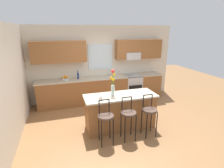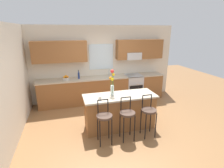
# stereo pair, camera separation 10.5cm
# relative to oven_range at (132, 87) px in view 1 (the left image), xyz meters

# --- Properties ---
(ground_plane) EXTENTS (14.00, 14.00, 0.00)m
(ground_plane) POSITION_rel_oven_range_xyz_m (-1.16, -1.68, -0.46)
(ground_plane) COLOR olive
(wall_left) EXTENTS (0.12, 4.60, 2.70)m
(wall_left) POSITION_rel_oven_range_xyz_m (-3.72, -1.38, 0.89)
(wall_left) COLOR beige
(wall_left) RESTS_ON ground
(back_wall_assembly) EXTENTS (5.60, 0.50, 2.70)m
(back_wall_assembly) POSITION_rel_oven_range_xyz_m (-1.13, 0.31, 1.05)
(back_wall_assembly) COLOR beige
(back_wall_assembly) RESTS_ON ground
(counter_run) EXTENTS (4.56, 0.64, 0.92)m
(counter_run) POSITION_rel_oven_range_xyz_m (-1.15, 0.02, 0.01)
(counter_run) COLOR brown
(counter_run) RESTS_ON ground
(sink_faucet) EXTENTS (0.02, 0.13, 0.23)m
(sink_faucet) POSITION_rel_oven_range_xyz_m (-0.90, 0.17, 0.60)
(sink_faucet) COLOR #B7BABC
(sink_faucet) RESTS_ON counter_run
(oven_range) EXTENTS (0.60, 0.64, 0.92)m
(oven_range) POSITION_rel_oven_range_xyz_m (0.00, 0.00, 0.00)
(oven_range) COLOR #B7BABC
(oven_range) RESTS_ON ground
(kitchen_island) EXTENTS (1.88, 0.71, 0.92)m
(kitchen_island) POSITION_rel_oven_range_xyz_m (-1.15, -1.88, 0.00)
(kitchen_island) COLOR brown
(kitchen_island) RESTS_ON ground
(bar_stool_near) EXTENTS (0.36, 0.36, 1.04)m
(bar_stool_near) POSITION_rel_oven_range_xyz_m (-1.70, -2.44, 0.18)
(bar_stool_near) COLOR black
(bar_stool_near) RESTS_ON ground
(bar_stool_middle) EXTENTS (0.36, 0.36, 1.04)m
(bar_stool_middle) POSITION_rel_oven_range_xyz_m (-1.15, -2.44, 0.18)
(bar_stool_middle) COLOR black
(bar_stool_middle) RESTS_ON ground
(bar_stool_far) EXTENTS (0.36, 0.36, 1.04)m
(bar_stool_far) POSITION_rel_oven_range_xyz_m (-0.60, -2.44, 0.18)
(bar_stool_far) COLOR black
(bar_stool_far) RESTS_ON ground
(flower_vase) EXTENTS (0.15, 0.15, 0.67)m
(flower_vase) POSITION_rel_oven_range_xyz_m (-1.34, -1.81, 0.79)
(flower_vase) COLOR silver
(flower_vase) RESTS_ON kitchen_island
(mug_ceramic) EXTENTS (0.08, 0.08, 0.09)m
(mug_ceramic) POSITION_rel_oven_range_xyz_m (-1.71, -2.04, 0.51)
(mug_ceramic) COLOR silver
(mug_ceramic) RESTS_ON kitchen_island
(fruit_bowl_oranges) EXTENTS (0.24, 0.24, 0.16)m
(fruit_bowl_oranges) POSITION_rel_oven_range_xyz_m (-2.45, 0.03, 0.51)
(fruit_bowl_oranges) COLOR silver
(fruit_bowl_oranges) RESTS_ON counter_run
(bottle_olive_oil) EXTENTS (0.06, 0.06, 0.30)m
(bottle_olive_oil) POSITION_rel_oven_range_xyz_m (-2.02, 0.02, 0.58)
(bottle_olive_oil) COLOR navy
(bottle_olive_oil) RESTS_ON counter_run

